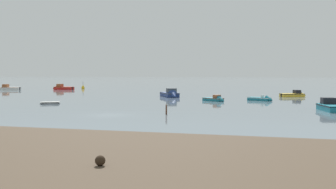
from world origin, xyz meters
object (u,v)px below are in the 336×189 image
Objects in this scene: motorboat_moored_2 at (171,95)px; channel_buoy at (83,87)px; motorboat_moored_6 at (7,89)px; motorboat_moored_7 at (216,100)px; motorboat_moored_4 at (61,88)px; mooring_post_near at (166,109)px; motorboat_moored_5 at (296,95)px; motorboat_moored_8 at (263,100)px; motorboat_moored_3 at (329,107)px; rowboat_moored_0 at (50,103)px.

motorboat_moored_2 is 47.67m from channel_buoy.
motorboat_moored_7 is (61.69, -28.23, -0.12)m from motorboat_moored_6.
motorboat_moored_6 is (-13.03, -6.36, -0.00)m from motorboat_moored_4.
motorboat_moored_4 is 7.39m from channel_buoy.
motorboat_moored_4 is 72.78m from mooring_post_near.
motorboat_moored_7 is at bearing -155.88° from motorboat_moored_5.
motorboat_moored_4 is 2.80× the size of channel_buoy.
motorboat_moored_5 is at bearing 91.62° from motorboat_moored_8.
motorboat_moored_6 reaches higher than motorboat_moored_5.
motorboat_moored_2 is 1.26× the size of motorboat_moored_5.
channel_buoy reaches higher than motorboat_moored_3.
motorboat_moored_4 is 1.40× the size of motorboat_moored_8.
motorboat_moored_7 is (-13.69, -15.90, -0.06)m from motorboat_moored_5.
motorboat_moored_8 is (-6.17, -12.93, -0.09)m from motorboat_moored_5.
motorboat_moored_2 is 1.07× the size of motorboat_moored_6.
motorboat_moored_5 is 1.20× the size of motorboat_moored_8.
motorboat_moored_8 is 26.91m from mooring_post_near.
motorboat_moored_8 is (69.21, -25.26, -0.15)m from motorboat_moored_6.
rowboat_moored_0 is 0.48× the size of motorboat_moored_4.
motorboat_moored_4 reaches higher than motorboat_moored_6.
motorboat_moored_3 is at bearing 150.47° from rowboat_moored_0.
motorboat_moored_3 is 0.98× the size of motorboat_moored_6.
motorboat_moored_8 is (30.99, 15.14, 0.08)m from rowboat_moored_0.
motorboat_moored_8 is at bearing 18.43° from motorboat_moored_3.
channel_buoy is (-21.57, 53.21, 0.33)m from rowboat_moored_0.
motorboat_moored_5 reaches higher than rowboat_moored_0.
motorboat_moored_3 is at bearing 140.76° from motorboat_moored_6.
motorboat_moored_5 is at bearing -172.70° from rowboat_moored_0.
rowboat_moored_0 is 0.73× the size of motorboat_moored_7.
motorboat_moored_4 is at bearing -165.76° from motorboat_moored_6.
motorboat_moored_3 reaches higher than motorboat_moored_7.
mooring_post_near is at bearing -63.30° from motorboat_moored_7.
motorboat_moored_2 reaches higher than mooring_post_near.
mooring_post_near is (58.92, -50.12, 0.20)m from motorboat_moored_6.
channel_buoy is at bearing -118.00° from motorboat_moored_4.
channel_buoy is (-52.56, 38.07, 0.25)m from motorboat_moored_8.
channel_buoy reaches higher than mooring_post_near.
motorboat_moored_3 is (39.25, 0.16, 0.22)m from rowboat_moored_0.
motorboat_moored_2 reaches higher than motorboat_moored_3.
mooring_post_near is (-18.55, -9.88, 0.21)m from motorboat_moored_3.
motorboat_moored_7 is 60.93m from channel_buoy.
motorboat_moored_4 reaches higher than rowboat_moored_0.
motorboat_moored_5 reaches higher than mooring_post_near.
motorboat_moored_4 is at bearing 129.09° from mooring_post_near.
mooring_post_near is at bearing -85.35° from motorboat_moored_8.
motorboat_moored_2 is 1.51× the size of motorboat_moored_8.
motorboat_moored_5 is at bearing 164.67° from motorboat_moored_4.
motorboat_moored_5 is 1.30× the size of motorboat_moored_7.
rowboat_moored_0 is 0.49× the size of motorboat_moored_3.
motorboat_moored_6 is 77.35m from mooring_post_near.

